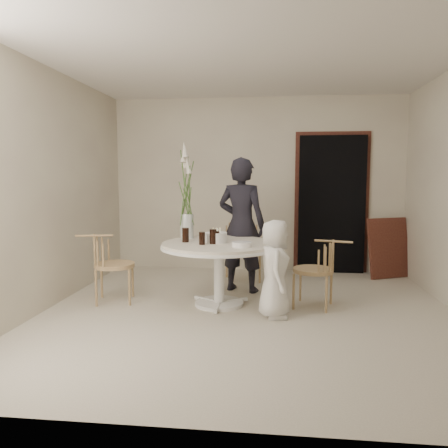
# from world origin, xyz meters

# --- Properties ---
(ground) EXTENTS (4.50, 4.50, 0.00)m
(ground) POSITION_xyz_m (0.00, 0.00, 0.00)
(ground) COLOR beige
(ground) RESTS_ON ground
(room_shell) EXTENTS (4.50, 4.50, 4.50)m
(room_shell) POSITION_xyz_m (0.00, 0.00, 1.62)
(room_shell) COLOR silver
(room_shell) RESTS_ON ground
(doorway) EXTENTS (1.00, 0.10, 2.10)m
(doorway) POSITION_xyz_m (1.15, 2.19, 1.05)
(doorway) COLOR black
(doorway) RESTS_ON ground
(door_trim) EXTENTS (1.12, 0.03, 2.22)m
(door_trim) POSITION_xyz_m (1.15, 2.23, 1.11)
(door_trim) COLOR brown
(door_trim) RESTS_ON ground
(table) EXTENTS (1.33, 1.33, 0.73)m
(table) POSITION_xyz_m (-0.35, 0.25, 0.62)
(table) COLOR white
(table) RESTS_ON ground
(picture_frame) EXTENTS (0.68, 0.45, 0.88)m
(picture_frame) POSITION_xyz_m (1.95, 1.92, 0.44)
(picture_frame) COLOR brown
(picture_frame) RESTS_ON ground
(chair_far) EXTENTS (0.57, 0.60, 0.88)m
(chair_far) POSITION_xyz_m (-0.20, 1.62, 0.57)
(chair_far) COLOR tan
(chair_far) RESTS_ON ground
(chair_right) EXTENTS (0.54, 0.51, 0.79)m
(chair_right) POSITION_xyz_m (0.82, 0.27, 0.51)
(chair_right) COLOR tan
(chair_right) RESTS_ON ground
(chair_left) EXTENTS (0.54, 0.51, 0.81)m
(chair_left) POSITION_xyz_m (-1.71, 0.23, 0.53)
(chair_left) COLOR tan
(chair_left) RESTS_ON ground
(girl) EXTENTS (0.72, 0.58, 1.72)m
(girl) POSITION_xyz_m (-0.14, 0.92, 0.86)
(girl) COLOR black
(girl) RESTS_ON ground
(boy) EXTENTS (0.37, 0.53, 1.03)m
(boy) POSITION_xyz_m (0.28, -0.12, 0.52)
(boy) COLOR white
(boy) RESTS_ON ground
(birthday_cake) EXTENTS (0.25, 0.25, 0.17)m
(birthday_cake) POSITION_xyz_m (-0.38, 0.25, 0.79)
(birthday_cake) COLOR white
(birthday_cake) RESTS_ON table
(cola_tumbler_a) EXTENTS (0.07, 0.07, 0.14)m
(cola_tumbler_a) POSITION_xyz_m (-0.52, 0.08, 0.80)
(cola_tumbler_a) COLOR black
(cola_tumbler_a) RESTS_ON table
(cola_tumbler_b) EXTENTS (0.08, 0.08, 0.14)m
(cola_tumbler_b) POSITION_xyz_m (-0.37, 0.19, 0.80)
(cola_tumbler_b) COLOR black
(cola_tumbler_b) RESTS_ON table
(cola_tumbler_c) EXTENTS (0.10, 0.10, 0.17)m
(cola_tumbler_c) POSITION_xyz_m (-0.74, 0.25, 0.81)
(cola_tumbler_c) COLOR black
(cola_tumbler_c) RESTS_ON table
(cola_tumbler_d) EXTENTS (0.10, 0.10, 0.17)m
(cola_tumbler_d) POSITION_xyz_m (-0.41, 0.15, 0.81)
(cola_tumbler_d) COLOR black
(cola_tumbler_d) RESTS_ON table
(plate_stack) EXTENTS (0.25, 0.25, 0.05)m
(plate_stack) POSITION_xyz_m (-0.07, -0.02, 0.76)
(plate_stack) COLOR white
(plate_stack) RESTS_ON table
(flower_vase) EXTENTS (0.16, 0.16, 1.17)m
(flower_vase) POSITION_xyz_m (-0.79, 0.58, 1.22)
(flower_vase) COLOR silver
(flower_vase) RESTS_ON table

